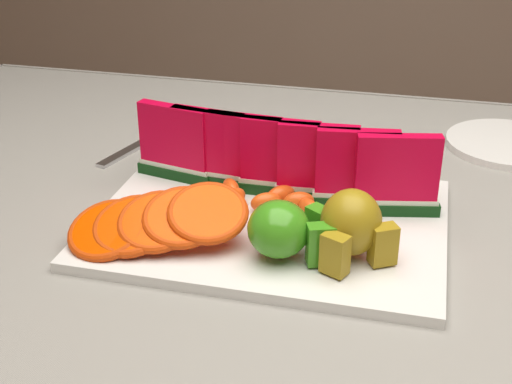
# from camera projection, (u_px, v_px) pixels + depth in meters

# --- Properties ---
(table) EXTENTS (1.40, 0.90, 0.75)m
(table) POSITION_uv_depth(u_px,v_px,m) (349.00, 315.00, 0.85)
(table) COLOR #432518
(table) RESTS_ON ground
(tablecloth) EXTENTS (1.53, 1.03, 0.20)m
(tablecloth) POSITION_uv_depth(u_px,v_px,m) (352.00, 271.00, 0.82)
(tablecloth) COLOR gray
(tablecloth) RESTS_ON table
(platter) EXTENTS (0.40, 0.30, 0.01)m
(platter) POSITION_uv_depth(u_px,v_px,m) (270.00, 222.00, 0.83)
(platter) COLOR silver
(platter) RESTS_ON tablecloth
(apple_cluster) EXTENTS (0.10, 0.08, 0.06)m
(apple_cluster) POSITION_uv_depth(u_px,v_px,m) (286.00, 230.00, 0.73)
(apple_cluster) COLOR #328C17
(apple_cluster) RESTS_ON platter
(pear_cluster) EXTENTS (0.09, 0.09, 0.07)m
(pear_cluster) POSITION_uv_depth(u_px,v_px,m) (352.00, 225.00, 0.73)
(pear_cluster) COLOR olive
(pear_cluster) RESTS_ON platter
(side_plate) EXTENTS (0.21, 0.21, 0.01)m
(side_plate) POSITION_uv_depth(u_px,v_px,m) (509.00, 144.00, 1.04)
(side_plate) COLOR silver
(side_plate) RESTS_ON tablecloth
(fork) EXTENTS (0.06, 0.19, 0.00)m
(fork) POSITION_uv_depth(u_px,v_px,m) (141.00, 143.00, 1.05)
(fork) COLOR silver
(fork) RESTS_ON tablecloth
(watermelon_row) EXTENTS (0.39, 0.07, 0.10)m
(watermelon_row) POSITION_uv_depth(u_px,v_px,m) (280.00, 160.00, 0.86)
(watermelon_row) COLOR #0B4113
(watermelon_row) RESTS_ON platter
(orange_fan_front) EXTENTS (0.21, 0.14, 0.06)m
(orange_fan_front) POSITION_uv_depth(u_px,v_px,m) (158.00, 221.00, 0.77)
(orange_fan_front) COLOR red
(orange_fan_front) RESTS_ON platter
(orange_fan_back) EXTENTS (0.24, 0.10, 0.04)m
(orange_fan_back) POSITION_uv_depth(u_px,v_px,m) (266.00, 160.00, 0.93)
(orange_fan_back) COLOR red
(orange_fan_back) RESTS_ON platter
(tangerine_segments) EXTENTS (0.17, 0.07, 0.02)m
(tangerine_segments) POSITION_uv_depth(u_px,v_px,m) (260.00, 199.00, 0.84)
(tangerine_segments) COLOR #FF5320
(tangerine_segments) RESTS_ON platter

